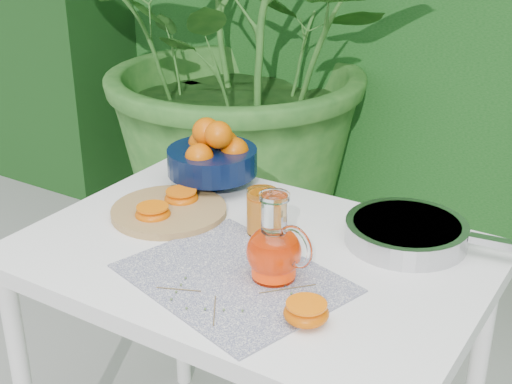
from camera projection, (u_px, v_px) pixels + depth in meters
The scene contains 10 objects.
potted_plant_left at pixel (256, 36), 2.86m from camera, with size 1.81×1.81×1.81m, color #265D20.
white_table at pixel (251, 282), 1.58m from camera, with size 1.00×0.70×0.75m.
placemat at pixel (234, 278), 1.44m from camera, with size 0.43×0.33×0.00m, color #0B0F42.
cutting_board at pixel (169, 211), 1.71m from camera, with size 0.28×0.28×0.02m, color olive.
fruit_bowl at pixel (213, 155), 1.84m from camera, with size 0.24×0.24×0.18m.
juice_pitcher at pixel (275, 250), 1.41m from camera, with size 0.17×0.14×0.18m.
juice_tumbler at pixel (262, 212), 1.60m from camera, with size 0.09×0.09×0.10m.
saute_pan at pixel (408, 232), 1.57m from camera, with size 0.49×0.30×0.05m.
orange_halves at pixel (206, 235), 1.57m from camera, with size 0.60×0.38×0.04m.
thyme_sprigs at pixel (230, 295), 1.37m from camera, with size 0.27×0.23×0.01m.
Camera 1 is at (0.84, -1.14, 1.50)m, focal length 50.00 mm.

